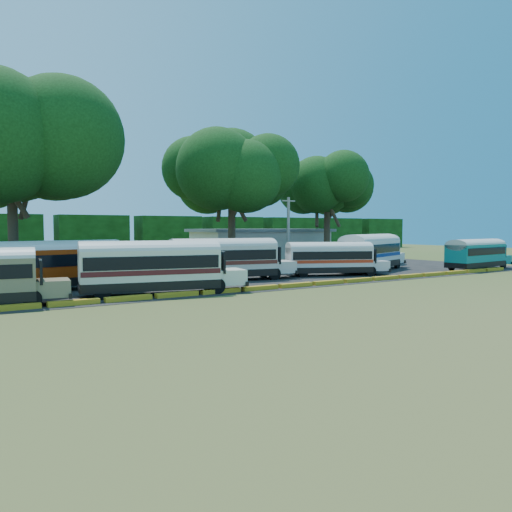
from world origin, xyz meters
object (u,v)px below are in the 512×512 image
bus_cream_west (154,264)px  bus_teal (477,252)px  tree_west (11,143)px  bus_white_red (331,257)px  bus_red (62,262)px

bus_cream_west → bus_teal: (33.65, 0.01, -0.16)m
bus_cream_west → bus_teal: 33.65m
bus_cream_west → tree_west: 18.84m
bus_white_red → tree_west: bearing=175.6°
bus_red → bus_cream_west: (4.28, -5.56, 0.00)m
bus_red → bus_teal: (37.94, -5.55, -0.16)m
bus_cream_west → tree_west: size_ratio=0.67×
bus_cream_west → tree_west: (-5.95, 15.43, 9.04)m
bus_white_red → bus_teal: (16.18, -3.29, 0.09)m
bus_red → bus_teal: 38.34m
bus_red → tree_west: tree_west is taller
bus_red → bus_cream_west: 7.02m
bus_cream_west → bus_white_red: (17.48, 3.30, -0.25)m
bus_cream_west → bus_white_red: bearing=21.8°
bus_white_red → bus_red: bearing=-163.0°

